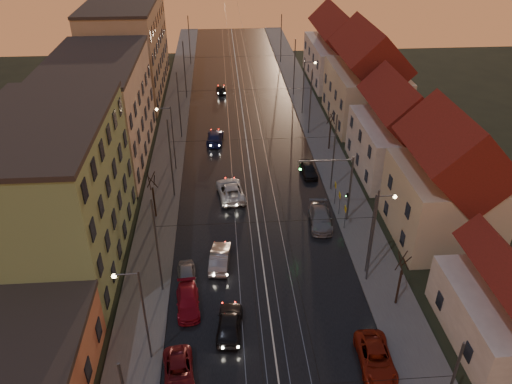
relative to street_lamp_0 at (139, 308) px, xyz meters
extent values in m
plane|color=black|center=(9.10, -2.00, -4.89)|extent=(160.00, 160.00, 0.00)
cube|color=black|center=(9.10, 38.00, -4.87)|extent=(16.00, 120.00, 0.04)
cube|color=#4C4C4C|center=(-0.90, 38.00, -4.81)|extent=(4.00, 120.00, 0.15)
cube|color=#4C4C4C|center=(19.10, 38.00, -4.81)|extent=(4.00, 120.00, 0.15)
cube|color=gray|center=(6.90, 38.00, -4.83)|extent=(0.06, 120.00, 0.03)
cube|color=gray|center=(8.33, 38.00, -4.83)|extent=(0.06, 120.00, 0.03)
cube|color=gray|center=(9.87, 38.00, -4.83)|extent=(0.06, 120.00, 0.03)
cube|color=gray|center=(11.30, 38.00, -4.83)|extent=(0.06, 120.00, 0.03)
cube|color=#72965F|center=(-8.40, 12.00, 1.61)|extent=(10.00, 18.00, 13.00)
cube|color=#B7A48E|center=(-8.40, 32.00, 1.11)|extent=(10.00, 20.00, 12.00)
cube|color=#968461|center=(-8.40, 56.00, 2.11)|extent=(10.00, 24.00, 14.00)
cube|color=#BCB7AE|center=(26.10, 0.00, -2.89)|extent=(8.00, 10.00, 4.00)
cube|color=beige|center=(26.10, 13.00, -1.39)|extent=(8.50, 10.00, 7.00)
pyramid|color=#571C13|center=(26.10, 13.00, 4.01)|extent=(8.67, 10.20, 3.80)
cube|color=#BCB7AE|center=(26.10, 26.00, -1.89)|extent=(9.00, 12.00, 6.00)
pyramid|color=#571C13|center=(26.10, 26.00, 2.71)|extent=(9.18, 12.24, 3.20)
cube|color=beige|center=(26.10, 41.00, -1.14)|extent=(9.00, 14.00, 7.50)
pyramid|color=#571C13|center=(26.10, 41.00, 4.61)|extent=(9.18, 14.28, 4.00)
cube|color=#BCB7AE|center=(26.10, 59.00, -1.64)|extent=(9.00, 16.00, 6.50)
pyramid|color=#571C13|center=(26.10, 59.00, 3.36)|extent=(9.18, 16.32, 3.50)
cylinder|color=#595B60|center=(0.50, 7.00, -0.39)|extent=(0.16, 0.16, 9.00)
cylinder|color=#595B60|center=(17.70, 7.00, -0.39)|extent=(0.16, 0.16, 9.00)
cylinder|color=#595B60|center=(0.50, 22.00, -0.39)|extent=(0.16, 0.16, 9.00)
cylinder|color=#595B60|center=(17.70, 22.00, -0.39)|extent=(0.16, 0.16, 9.00)
cylinder|color=#595B60|center=(0.50, 37.00, -0.39)|extent=(0.16, 0.16, 9.00)
cylinder|color=#595B60|center=(17.70, 37.00, -0.39)|extent=(0.16, 0.16, 9.00)
cylinder|color=#595B60|center=(0.50, 52.00, -0.39)|extent=(0.16, 0.16, 9.00)
cylinder|color=#595B60|center=(17.70, 52.00, -0.39)|extent=(0.16, 0.16, 9.00)
cylinder|color=#595B60|center=(0.50, 70.00, -0.39)|extent=(0.16, 0.16, 9.00)
cylinder|color=#595B60|center=(17.70, 70.00, -0.39)|extent=(0.16, 0.16, 9.00)
cylinder|color=#595B60|center=(0.30, 0.00, -0.89)|extent=(0.14, 0.14, 8.00)
cylinder|color=#595B60|center=(-0.50, 0.00, 2.91)|extent=(1.60, 0.10, 0.10)
sphere|color=#FFD88C|center=(-1.22, 0.00, 2.81)|extent=(0.32, 0.32, 0.32)
cylinder|color=#595B60|center=(17.90, 8.00, -0.89)|extent=(0.14, 0.14, 8.00)
cylinder|color=#595B60|center=(18.70, 8.00, 2.91)|extent=(1.60, 0.10, 0.10)
sphere|color=#FFD88C|center=(19.42, 8.00, 2.81)|extent=(0.32, 0.32, 0.32)
cylinder|color=#595B60|center=(0.30, 28.00, -0.89)|extent=(0.14, 0.14, 8.00)
cylinder|color=#595B60|center=(-0.50, 28.00, 2.91)|extent=(1.60, 0.10, 0.10)
sphere|color=#FFD88C|center=(-1.22, 28.00, 2.81)|extent=(0.32, 0.32, 0.32)
cylinder|color=#595B60|center=(17.90, 44.00, -0.89)|extent=(0.14, 0.14, 8.00)
cylinder|color=#595B60|center=(18.70, 44.00, 2.91)|extent=(1.60, 0.10, 0.10)
sphere|color=#FFD88C|center=(19.42, 44.00, 2.81)|extent=(0.32, 0.32, 0.32)
cylinder|color=#595B60|center=(18.10, 16.00, -1.29)|extent=(0.20, 0.20, 7.20)
cylinder|color=#595B60|center=(15.50, 16.00, 2.01)|extent=(5.20, 0.14, 0.14)
imported|color=black|center=(13.10, 16.00, 1.41)|extent=(0.15, 0.18, 0.90)
sphere|color=#19FF3F|center=(13.10, 15.88, 1.26)|extent=(0.20, 0.20, 0.20)
cylinder|color=black|center=(-1.10, 18.00, -3.14)|extent=(0.18, 0.18, 3.50)
cylinder|color=black|center=(-0.86, 18.09, -0.59)|extent=(0.37, 0.92, 1.61)
cylinder|color=black|center=(-1.18, 18.23, -0.59)|extent=(0.91, 0.40, 1.61)
cylinder|color=black|center=(-1.33, 17.91, -0.59)|extent=(0.37, 0.92, 1.61)
cylinder|color=black|center=(-0.97, 17.78, -0.59)|extent=(0.84, 0.54, 1.62)
cylinder|color=black|center=(19.30, 4.00, -3.14)|extent=(0.18, 0.18, 3.50)
cylinder|color=black|center=(19.54, 4.09, -0.59)|extent=(0.37, 0.92, 1.61)
cylinder|color=black|center=(19.22, 4.23, -0.59)|extent=(0.91, 0.40, 1.61)
cylinder|color=black|center=(19.07, 3.91, -0.59)|extent=(0.37, 0.92, 1.61)
cylinder|color=black|center=(19.43, 3.78, -0.59)|extent=(0.84, 0.54, 1.62)
cylinder|color=black|center=(19.50, 32.00, -3.14)|extent=(0.18, 0.18, 3.50)
cylinder|color=black|center=(19.74, 32.09, -0.59)|extent=(0.37, 0.92, 1.61)
cylinder|color=black|center=(19.42, 32.23, -0.59)|extent=(0.91, 0.40, 1.61)
cylinder|color=black|center=(19.27, 31.91, -0.59)|extent=(0.37, 0.92, 1.61)
cylinder|color=black|center=(19.63, 31.78, -0.59)|extent=(0.84, 0.54, 1.62)
imported|color=black|center=(5.93, 2.17, -4.11)|extent=(2.30, 4.72, 1.55)
imported|color=gray|center=(5.32, 10.06, -4.13)|extent=(2.09, 4.75, 1.52)
imported|color=silver|center=(6.60, 21.45, -4.10)|extent=(3.32, 5.96, 1.58)
imported|color=#1A204E|center=(4.97, 35.26, -4.17)|extent=(2.40, 5.09, 1.43)
imported|color=black|center=(6.09, 53.73, -4.27)|extent=(1.75, 3.75, 1.24)
imported|color=maroon|center=(2.38, -1.87, -4.27)|extent=(2.51, 4.62, 1.23)
imported|color=maroon|center=(2.71, 4.86, -4.25)|extent=(2.15, 4.53, 1.27)
imported|color=gray|center=(2.50, 7.79, -4.22)|extent=(1.90, 4.04, 1.34)
imported|color=maroon|center=(15.98, -1.75, -4.20)|extent=(2.49, 5.04, 1.37)
imported|color=gray|center=(15.30, 15.57, -4.14)|extent=(2.45, 5.27, 1.49)
imported|color=black|center=(15.80, 25.65, -4.20)|extent=(1.86, 4.14, 1.38)
camera|label=1|loc=(5.93, -24.68, 23.64)|focal=35.00mm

